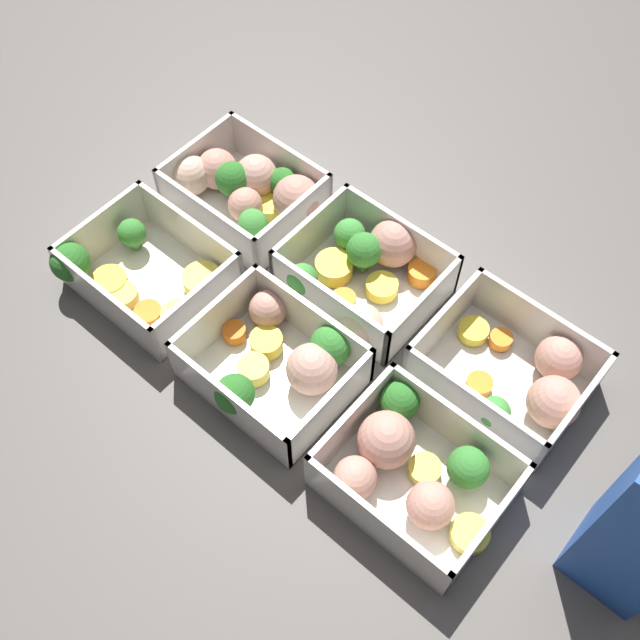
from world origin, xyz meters
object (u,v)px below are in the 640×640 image
(container_near_center, at_px, (283,361))
(container_near_right, at_px, (409,466))
(container_far_left, at_px, (247,189))
(container_far_center, at_px, (365,270))
(container_far_right, at_px, (524,377))
(container_near_left, at_px, (138,273))

(container_near_center, bearing_deg, container_near_right, -2.23)
(container_near_right, relative_size, container_far_left, 0.88)
(container_far_center, xyz_separation_m, container_far_right, (0.18, 0.00, -0.00))
(container_far_left, relative_size, container_far_center, 1.08)
(container_near_left, relative_size, container_far_center, 0.97)
(container_far_left, height_order, container_far_right, same)
(container_near_center, relative_size, container_near_right, 0.97)
(container_far_left, bearing_deg, container_near_center, -37.56)
(container_near_left, bearing_deg, container_far_right, 22.73)
(container_near_center, xyz_separation_m, container_far_center, (-0.01, 0.13, -0.00))
(container_far_left, relative_size, container_far_right, 1.08)
(container_near_left, height_order, container_far_left, same)
(container_near_right, distance_m, container_far_left, 0.35)
(container_near_right, height_order, container_far_right, same)
(container_near_center, xyz_separation_m, container_far_left, (-0.17, 0.13, 0.00))
(container_far_center, bearing_deg, container_far_right, 0.15)
(container_far_left, height_order, container_far_center, same)
(container_near_right, height_order, container_far_left, same)
(container_far_center, height_order, container_far_right, same)
(container_near_left, height_order, container_far_right, same)
(container_near_center, height_order, container_far_right, same)
(container_near_left, height_order, container_near_right, same)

